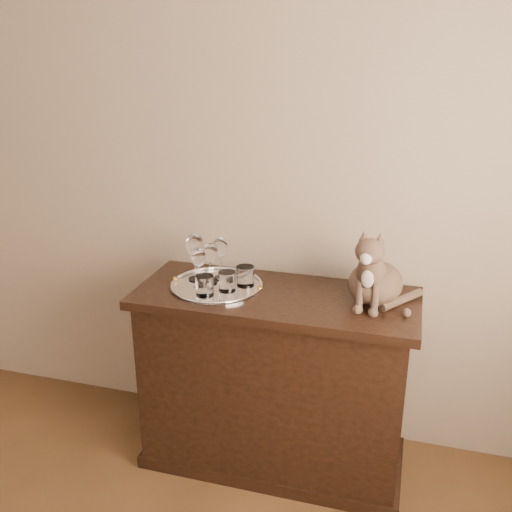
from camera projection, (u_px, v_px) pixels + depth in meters
The scene contains 11 objects.
wall_back at pixel (169, 156), 2.67m from camera, with size 4.00×0.10×2.70m, color tan.
sideboard at pixel (274, 380), 2.56m from camera, with size 1.20×0.50×0.85m, color black, non-canonical shape.
tray at pixel (217, 286), 2.48m from camera, with size 0.40×0.40×0.01m, color white.
wine_glass_a at pixel (195, 257), 2.51m from camera, with size 0.08×0.08×0.21m, color white, non-canonical shape.
wine_glass_b at pixel (220, 258), 2.52m from camera, with size 0.07×0.07×0.19m, color silver, non-canonical shape.
wine_glass_c at pixel (199, 267), 2.45m from camera, with size 0.06×0.06×0.17m, color silver, non-canonical shape.
wine_glass_d at pixel (210, 263), 2.47m from camera, with size 0.07×0.07×0.18m, color white, non-canonical shape.
tumbler_a at pixel (227, 281), 2.41m from camera, with size 0.07×0.07×0.08m, color silver.
tumbler_b at pixel (205, 285), 2.37m from camera, with size 0.08×0.08×0.09m, color white.
tumbler_c at pixel (245, 276), 2.46m from camera, with size 0.08×0.08×0.09m, color white.
cat at pixel (377, 264), 2.28m from camera, with size 0.33×0.31×0.34m, color brown, non-canonical shape.
Camera 1 is at (1.13, -0.20, 1.84)m, focal length 40.00 mm.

